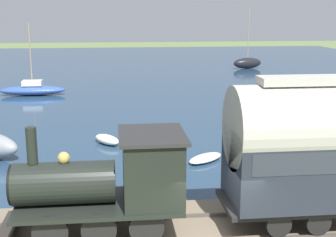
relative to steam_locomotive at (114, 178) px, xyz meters
The scene contains 9 objects.
harbor_water 42.83m from the steam_locomotive, ahead, with size 80.00×80.00×0.01m.
rail_embankment 3.57m from the steam_locomotive, 90.00° to the right, with size 4.75×56.00×0.57m.
steam_locomotive is the anchor object (origin of this frame).
sailboat_black 47.94m from the steam_locomotive, 20.59° to the right, with size 2.38×4.14×7.37m.
sailboat_blue 28.81m from the steam_locomotive, 14.22° to the left, with size 1.75×5.53×6.16m.
rowboat_far_out 7.29m from the steam_locomotive, 20.08° to the left, with size 2.66×2.59×0.42m.
rowboat_near_shore 11.85m from the steam_locomotive, ahead, with size 2.01×1.76×0.50m.
rowboat_mid_harbor 9.42m from the steam_locomotive, 28.27° to the right, with size 2.08×2.24×0.32m.
rowboat_off_pier 12.05m from the steam_locomotive, 52.01° to the right, with size 2.01×2.92×0.33m.
Camera 1 is at (-12.24, 2.81, 7.10)m, focal length 50.00 mm.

